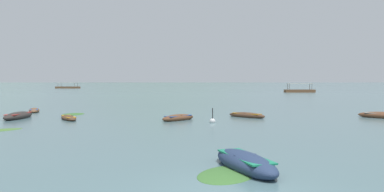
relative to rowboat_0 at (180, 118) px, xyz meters
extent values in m
plane|color=slate|center=(1.93, 1482.60, -0.17)|extent=(6000.00, 6000.00, 0.00)
cone|color=slate|center=(-1028.79, 1909.20, 113.63)|extent=(868.72, 868.72, 227.59)
cone|color=#56665B|center=(-189.46, 2076.21, 171.71)|extent=(1423.61, 1423.61, 343.76)
ellipsoid|color=brown|center=(0.00, 0.00, -0.01)|extent=(2.83, 2.96, 0.54)
cube|color=#28519E|center=(0.00, 0.00, 0.16)|extent=(2.04, 2.13, 0.05)
cube|color=brown|center=(0.00, 0.00, 0.21)|extent=(0.57, 0.53, 0.04)
ellipsoid|color=navy|center=(2.76, -14.90, 0.04)|extent=(2.29, 3.77, 0.69)
cube|color=#197A56|center=(2.76, -14.90, 0.24)|extent=(1.65, 2.72, 0.05)
cube|color=navy|center=(2.76, -14.90, 0.29)|extent=(0.78, 0.34, 0.04)
ellipsoid|color=brown|center=(-13.89, 7.41, -0.04)|extent=(2.20, 3.60, 0.43)
cube|color=#28519E|center=(-13.89, 7.41, 0.09)|extent=(1.59, 2.59, 0.05)
cube|color=brown|center=(-13.89, 7.41, 0.14)|extent=(0.62, 0.32, 0.04)
ellipsoid|color=#4C3323|center=(5.39, 2.16, -0.02)|extent=(3.06, 2.88, 0.50)
cube|color=orange|center=(5.39, 2.16, 0.13)|extent=(2.20, 2.07, 0.05)
cube|color=#4C3323|center=(5.39, 2.16, 0.18)|extent=(0.46, 0.50, 0.04)
ellipsoid|color=#2D2826|center=(-12.40, 1.20, 0.02)|extent=(1.24, 3.87, 0.64)
cube|color=#B22D28|center=(-12.40, 1.20, 0.21)|extent=(0.89, 2.78, 0.05)
cube|color=#2D2826|center=(-12.40, 1.20, 0.26)|extent=(0.80, 0.09, 0.04)
ellipsoid|color=#4C3323|center=(-8.24, 0.41, -0.05)|extent=(2.38, 3.19, 0.39)
cube|color=orange|center=(-8.24, 0.41, 0.07)|extent=(1.72, 2.30, 0.05)
cube|color=#4C3323|center=(-8.24, 0.41, 0.12)|extent=(0.55, 0.37, 0.04)
cube|color=brown|center=(-50.25, 122.42, 0.10)|extent=(9.77, 4.76, 0.90)
cylinder|color=#4C4742|center=(-46.53, 123.26, 1.22)|extent=(0.10, 0.10, 1.80)
cylinder|color=#4C4742|center=(-46.90, 120.61, 1.22)|extent=(0.10, 0.10, 1.80)
cylinder|color=#4C4742|center=(-53.60, 124.22, 1.22)|extent=(0.10, 0.10, 1.80)
cylinder|color=#4C4742|center=(-53.96, 121.57, 1.22)|extent=(0.10, 0.10, 1.80)
cube|color=beige|center=(-50.25, 122.42, 2.12)|extent=(8.21, 4.00, 0.12)
cube|color=brown|center=(29.09, 67.61, 0.10)|extent=(7.67, 2.42, 0.90)
cylinder|color=#4C4742|center=(26.18, 66.73, 1.22)|extent=(0.10, 0.10, 1.80)
cylinder|color=#4C4742|center=(26.19, 68.53, 1.22)|extent=(0.10, 0.10, 1.80)
cylinder|color=#4C4742|center=(32.00, 66.69, 1.22)|extent=(0.10, 0.10, 1.80)
cylinder|color=#4C4742|center=(32.01, 68.50, 1.22)|extent=(0.10, 0.10, 1.80)
cube|color=beige|center=(29.09, 67.61, 2.12)|extent=(6.45, 2.03, 0.12)
sphere|color=silver|center=(2.45, -1.56, -0.09)|extent=(0.41, 0.41, 0.41)
cylinder|color=black|center=(2.45, -1.56, 0.37)|extent=(0.06, 0.06, 0.92)
ellipsoid|color=#38662D|center=(2.11, -15.58, -0.17)|extent=(2.66, 2.98, 0.14)
ellipsoid|color=#38662D|center=(-9.30, 4.63, -0.17)|extent=(2.00, 2.73, 0.14)
camera|label=1|loc=(1.02, -26.59, 2.70)|focal=33.83mm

